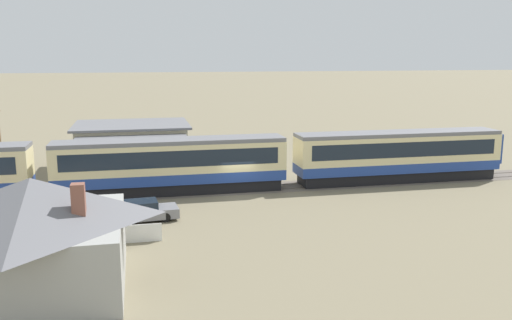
{
  "coord_description": "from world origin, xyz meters",
  "views": [
    {
      "loc": [
        -7.38,
        -39.84,
        10.51
      ],
      "look_at": [
        2.3,
        3.94,
        1.78
      ],
      "focal_mm": 38.0,
      "sensor_mm": 36.0,
      "label": 1
    }
  ],
  "objects_px": {
    "station_building": "(132,146)",
    "parked_car_grey": "(141,211)",
    "passenger_train": "(175,163)",
    "cottage_grey_roof_2": "(34,232)"
  },
  "relations": [
    {
      "from": "passenger_train",
      "to": "station_building",
      "type": "height_order",
      "value": "passenger_train"
    },
    {
      "from": "parked_car_grey",
      "to": "station_building",
      "type": "bearing_deg",
      "value": 86.93
    },
    {
      "from": "station_building",
      "to": "parked_car_grey",
      "type": "height_order",
      "value": "station_building"
    },
    {
      "from": "station_building",
      "to": "parked_car_grey",
      "type": "xyz_separation_m",
      "value": [
        0.51,
        -17.11,
        -1.51
      ]
    },
    {
      "from": "cottage_grey_roof_2",
      "to": "parked_car_grey",
      "type": "xyz_separation_m",
      "value": [
        4.72,
        9.47,
        -2.07
      ]
    },
    {
      "from": "passenger_train",
      "to": "cottage_grey_roof_2",
      "type": "height_order",
      "value": "cottage_grey_roof_2"
    },
    {
      "from": "passenger_train",
      "to": "cottage_grey_roof_2",
      "type": "relative_size",
      "value": 6.46
    },
    {
      "from": "passenger_train",
      "to": "parked_car_grey",
      "type": "distance_m",
      "value": 7.49
    },
    {
      "from": "station_building",
      "to": "cottage_grey_roof_2",
      "type": "bearing_deg",
      "value": -99.01
    },
    {
      "from": "passenger_train",
      "to": "cottage_grey_roof_2",
      "type": "bearing_deg",
      "value": -114.58
    }
  ]
}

